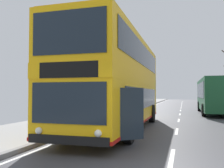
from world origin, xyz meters
TOP-DOWN VIEW (x-y plane):
  - double_decker_bus_main at (-2.72, 7.21)m, footprint 3.24×10.86m
  - background_bus_far_lane at (2.93, 18.50)m, footprint 2.66×9.68m

SIDE VIEW (x-z plane):
  - background_bus_far_lane at x=2.93m, z-range 0.14..3.07m
  - double_decker_bus_main at x=-2.72m, z-range 0.10..4.40m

